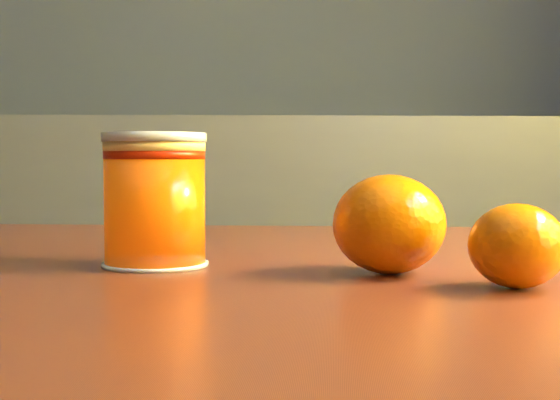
{
  "coord_description": "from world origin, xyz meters",
  "views": [
    {
      "loc": [
        0.78,
        -0.22,
        0.82
      ],
      "look_at": [
        0.81,
        0.36,
        0.79
      ],
      "focal_mm": 50.0,
      "sensor_mm": 36.0,
      "label": 1
    }
  ],
  "objects": [
    {
      "name": "orange_front",
      "position": [
        0.88,
        0.3,
        0.78
      ],
      "size": [
        0.09,
        0.09,
        0.07
      ],
      "primitive_type": "ellipsoid",
      "rotation": [
        0.0,
        0.0,
        0.28
      ],
      "color": "orange",
      "rests_on": "table"
    },
    {
      "name": "orange_back",
      "position": [
        0.95,
        0.24,
        0.77
      ],
      "size": [
        0.06,
        0.06,
        0.05
      ],
      "primitive_type": "ellipsoid",
      "rotation": [
        0.0,
        0.0,
        0.06
      ],
      "color": "orange",
      "rests_on": "table"
    },
    {
      "name": "juice_glass",
      "position": [
        0.72,
        0.35,
        0.79
      ],
      "size": [
        0.08,
        0.08,
        0.09
      ],
      "rotation": [
        0.0,
        0.0,
        0.1
      ],
      "color": "#FF5505",
      "rests_on": "table"
    }
  ]
}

